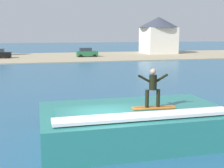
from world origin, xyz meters
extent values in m
plane|color=#295D81|center=(0.00, 0.00, 0.00)|extent=(260.00, 260.00, 0.00)
cube|color=#297B74|center=(1.53, 1.03, 0.69)|extent=(8.13, 4.80, 1.38)
cube|color=#297B74|center=(1.53, 0.43, 1.45)|extent=(6.91, 2.16, 0.15)
cube|color=white|center=(1.53, -0.53, 1.49)|extent=(7.32, 0.86, 0.12)
cube|color=orange|center=(2.15, 0.28, 1.58)|extent=(1.85, 0.50, 0.06)
cube|color=black|center=(2.15, 0.28, 1.61)|extent=(1.68, 0.15, 0.01)
cylinder|color=black|center=(1.84, 0.28, 1.98)|extent=(0.16, 0.16, 0.74)
cylinder|color=black|center=(2.34, 0.28, 1.98)|extent=(0.16, 0.16, 0.74)
cylinder|color=black|center=(2.09, 0.28, 2.66)|extent=(0.32, 0.32, 0.62)
sphere|color=tan|center=(2.09, 0.28, 3.13)|extent=(0.24, 0.24, 0.24)
cylinder|color=black|center=(1.69, 0.28, 2.84)|extent=(0.53, 0.10, 0.36)
cylinder|color=black|center=(2.49, 0.28, 2.84)|extent=(0.53, 0.10, 0.36)
cube|color=tan|center=(0.00, 47.12, 0.07)|extent=(120.00, 22.23, 0.14)
cube|color=black|center=(-9.02, 45.86, 0.77)|extent=(4.03, 1.75, 0.90)
cylinder|color=black|center=(-7.71, 46.78, 0.32)|extent=(0.64, 0.22, 0.64)
cylinder|color=black|center=(-7.71, 44.94, 0.32)|extent=(0.64, 0.22, 0.64)
cube|color=#23663D|center=(6.75, 45.38, 0.77)|extent=(4.06, 1.79, 0.90)
cube|color=#262D38|center=(6.45, 45.38, 1.54)|extent=(2.23, 1.61, 0.64)
cylinder|color=black|center=(8.07, 46.33, 0.32)|extent=(0.64, 0.22, 0.64)
cylinder|color=black|center=(8.07, 44.44, 0.32)|extent=(0.64, 0.22, 0.64)
cylinder|color=black|center=(5.44, 46.33, 0.32)|extent=(0.64, 0.22, 0.64)
cylinder|color=black|center=(5.44, 44.44, 0.32)|extent=(0.64, 0.22, 0.64)
cube|color=silver|center=(23.71, 51.24, 2.87)|extent=(6.52, 7.15, 5.74)
cone|color=#383D4C|center=(23.71, 51.24, 6.90)|extent=(8.87, 8.87, 2.32)
camera|label=1|loc=(-2.55, -11.18, 4.71)|focal=47.99mm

